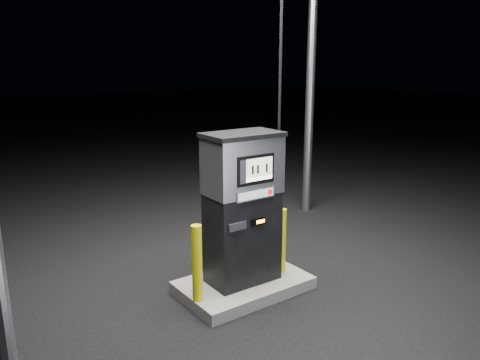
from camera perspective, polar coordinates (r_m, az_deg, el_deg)
ground at (r=6.13m, az=0.45°, el=-13.29°), size 80.00×80.00×0.00m
pump_island at (r=6.09m, az=0.45°, el=-12.67°), size 1.60×1.00×0.15m
fuel_dispenser at (r=5.70m, az=0.35°, el=-3.29°), size 1.03×0.57×3.89m
bollard_left at (r=5.41m, az=-5.26°, el=-10.08°), size 0.15×0.15×0.91m
bollard_right at (r=6.16m, az=5.09°, el=-7.32°), size 0.15×0.15×0.85m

